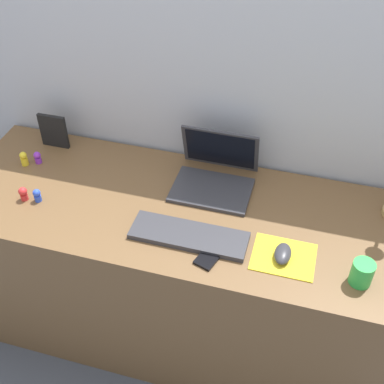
% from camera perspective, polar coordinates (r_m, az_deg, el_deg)
% --- Properties ---
extents(ground_plane, '(6.00, 6.00, 0.00)m').
position_cam_1_polar(ground_plane, '(2.45, -0.67, -14.62)').
color(ground_plane, '#474C56').
extents(back_wall, '(2.99, 0.05, 1.51)m').
position_cam_1_polar(back_wall, '(2.14, 1.90, 4.77)').
color(back_wall, '#B2B7C1').
rests_on(back_wall, ground_plane).
extents(desk, '(1.79, 0.64, 0.74)m').
position_cam_1_polar(desk, '(2.15, -0.75, -9.10)').
color(desk, brown).
rests_on(desk, ground_plane).
extents(laptop, '(0.30, 0.27, 0.21)m').
position_cam_1_polar(laptop, '(1.96, 2.66, 2.31)').
color(laptop, '#333338').
rests_on(laptop, desk).
extents(keyboard, '(0.41, 0.13, 0.02)m').
position_cam_1_polar(keyboard, '(1.77, -0.34, -4.90)').
color(keyboard, '#333338').
rests_on(keyboard, desk).
extents(mousepad, '(0.21, 0.17, 0.00)m').
position_cam_1_polar(mousepad, '(1.74, 10.24, -7.16)').
color(mousepad, yellow).
rests_on(mousepad, desk).
extents(mouse, '(0.06, 0.10, 0.03)m').
position_cam_1_polar(mouse, '(1.72, 10.15, -6.83)').
color(mouse, '#333338').
rests_on(mouse, mousepad).
extents(cell_phone, '(0.10, 0.14, 0.01)m').
position_cam_1_polar(cell_phone, '(1.72, 2.15, -7.03)').
color(cell_phone, black).
rests_on(cell_phone, desk).
extents(picture_frame, '(0.12, 0.02, 0.15)m').
position_cam_1_polar(picture_frame, '(2.22, -15.27, 6.61)').
color(picture_frame, black).
rests_on(picture_frame, desk).
extents(coffee_mug, '(0.07, 0.07, 0.09)m').
position_cam_1_polar(coffee_mug, '(1.70, 18.53, -8.62)').
color(coffee_mug, green).
rests_on(coffee_mug, desk).
extents(toy_figurine_purple, '(0.03, 0.03, 0.05)m').
position_cam_1_polar(toy_figurine_purple, '(2.17, -16.94, 3.75)').
color(toy_figurine_purple, purple).
rests_on(toy_figurine_purple, desk).
extents(toy_figurine_yellow, '(0.03, 0.03, 0.06)m').
position_cam_1_polar(toy_figurine_yellow, '(2.17, -18.35, 3.60)').
color(toy_figurine_yellow, yellow).
rests_on(toy_figurine_yellow, desk).
extents(toy_figurine_red, '(0.03, 0.03, 0.06)m').
position_cam_1_polar(toy_figurine_red, '(2.00, -18.40, -0.14)').
color(toy_figurine_red, red).
rests_on(toy_figurine_red, desk).
extents(toy_figurine_blue, '(0.03, 0.03, 0.05)m').
position_cam_1_polar(toy_figurine_blue, '(1.98, -16.99, -0.33)').
color(toy_figurine_blue, blue).
rests_on(toy_figurine_blue, desk).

